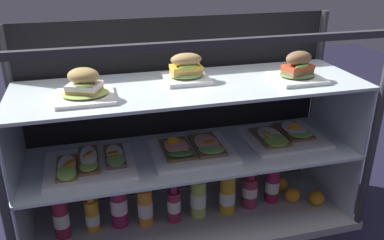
% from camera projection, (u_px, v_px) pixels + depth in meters
% --- Properties ---
extents(ground_plane, '(6.00, 6.00, 0.02)m').
position_uv_depth(ground_plane, '(192.00, 224.00, 1.83)').
color(ground_plane, black).
rests_on(ground_plane, ground).
extents(case_base_deck, '(1.42, 0.48, 0.04)m').
position_uv_depth(case_base_deck, '(192.00, 219.00, 1.82)').
color(case_base_deck, silver).
rests_on(case_base_deck, ground).
extents(case_frame, '(1.42, 0.48, 0.88)m').
position_uv_depth(case_frame, '(183.00, 113.00, 1.76)').
color(case_frame, '#333338').
rests_on(case_frame, ground).
extents(riser_lower_tier, '(1.36, 0.42, 0.31)m').
position_uv_depth(riser_lower_tier, '(192.00, 187.00, 1.75)').
color(riser_lower_tier, silver).
rests_on(riser_lower_tier, case_base_deck).
extents(shelf_lower_glass, '(1.38, 0.44, 0.01)m').
position_uv_depth(shelf_lower_glass, '(192.00, 154.00, 1.69)').
color(shelf_lower_glass, silver).
rests_on(shelf_lower_glass, riser_lower_tier).
extents(riser_upper_tier, '(1.36, 0.42, 0.29)m').
position_uv_depth(riser_upper_tier, '(192.00, 121.00, 1.63)').
color(riser_upper_tier, silver).
rests_on(riser_upper_tier, shelf_lower_glass).
extents(shelf_upper_glass, '(1.38, 0.44, 0.01)m').
position_uv_depth(shelf_upper_glass, '(192.00, 86.00, 1.57)').
color(shelf_upper_glass, silver).
rests_on(shelf_upper_glass, riser_upper_tier).
extents(plated_roll_sandwich_far_right, '(0.20, 0.20, 0.11)m').
position_uv_depth(plated_roll_sandwich_far_right, '(85.00, 88.00, 1.41)').
color(plated_roll_sandwich_far_right, white).
rests_on(plated_roll_sandwich_far_right, shelf_upper_glass).
extents(plated_roll_sandwich_mid_right, '(0.17, 0.17, 0.11)m').
position_uv_depth(plated_roll_sandwich_mid_right, '(186.00, 70.00, 1.59)').
color(plated_roll_sandwich_mid_right, white).
rests_on(plated_roll_sandwich_mid_right, shelf_upper_glass).
extents(plated_roll_sandwich_near_left_corner, '(0.19, 0.19, 0.12)m').
position_uv_depth(plated_roll_sandwich_near_left_corner, '(298.00, 70.00, 1.60)').
color(plated_roll_sandwich_near_left_corner, white).
rests_on(plated_roll_sandwich_near_left_corner, shelf_upper_glass).
extents(open_sandwich_tray_center, '(0.34, 0.29, 0.06)m').
position_uv_depth(open_sandwich_tray_center, '(90.00, 163.00, 1.57)').
color(open_sandwich_tray_center, white).
rests_on(open_sandwich_tray_center, shelf_lower_glass).
extents(open_sandwich_tray_near_left_corner, '(0.34, 0.29, 0.06)m').
position_uv_depth(open_sandwich_tray_near_left_corner, '(192.00, 149.00, 1.68)').
color(open_sandwich_tray_near_left_corner, white).
rests_on(open_sandwich_tray_near_left_corner, shelf_lower_glass).
extents(open_sandwich_tray_mid_left, '(0.34, 0.29, 0.06)m').
position_uv_depth(open_sandwich_tray_mid_left, '(283.00, 136.00, 1.80)').
color(open_sandwich_tray_mid_left, white).
rests_on(open_sandwich_tray_mid_left, shelf_lower_glass).
extents(juice_bottle_back_center, '(0.06, 0.06, 0.22)m').
position_uv_depth(juice_bottle_back_center, '(61.00, 217.00, 1.65)').
color(juice_bottle_back_center, maroon).
rests_on(juice_bottle_back_center, case_base_deck).
extents(juice_bottle_back_right, '(0.06, 0.06, 0.19)m').
position_uv_depth(juice_bottle_back_right, '(92.00, 214.00, 1.70)').
color(juice_bottle_back_right, gold).
rests_on(juice_bottle_back_right, case_base_deck).
extents(juice_bottle_near_post, '(0.07, 0.07, 0.25)m').
position_uv_depth(juice_bottle_near_post, '(119.00, 203.00, 1.71)').
color(juice_bottle_near_post, '#8F1E49').
rests_on(juice_bottle_near_post, case_base_deck).
extents(juice_bottle_front_second, '(0.07, 0.07, 0.23)m').
position_uv_depth(juice_bottle_front_second, '(145.00, 206.00, 1.72)').
color(juice_bottle_front_second, orange).
rests_on(juice_bottle_front_second, case_base_deck).
extents(juice_bottle_front_middle, '(0.06, 0.06, 0.21)m').
position_uv_depth(juice_bottle_front_middle, '(174.00, 204.00, 1.75)').
color(juice_bottle_front_middle, '#992742').
rests_on(juice_bottle_front_middle, case_base_deck).
extents(juice_bottle_tucked_behind, '(0.07, 0.07, 0.22)m').
position_uv_depth(juice_bottle_tucked_behind, '(198.00, 197.00, 1.78)').
color(juice_bottle_tucked_behind, '#B6D154').
rests_on(juice_bottle_tucked_behind, case_base_deck).
extents(juice_bottle_back_left, '(0.07, 0.07, 0.25)m').
position_uv_depth(juice_bottle_back_left, '(228.00, 192.00, 1.80)').
color(juice_bottle_back_left, gold).
rests_on(juice_bottle_back_left, case_base_deck).
extents(juice_bottle_front_right_end, '(0.07, 0.07, 0.20)m').
position_uv_depth(juice_bottle_front_right_end, '(250.00, 190.00, 1.85)').
color(juice_bottle_front_right_end, '#902D42').
rests_on(juice_bottle_front_right_end, case_base_deck).
extents(juice_bottle_front_left_end, '(0.07, 0.07, 0.23)m').
position_uv_depth(juice_bottle_front_left_end, '(272.00, 183.00, 1.88)').
color(juice_bottle_front_left_end, '#991C46').
rests_on(juice_bottle_front_left_end, case_base_deck).
extents(orange_fruit_beside_bottles, '(0.07, 0.07, 0.07)m').
position_uv_depth(orange_fruit_beside_bottles, '(317.00, 198.00, 1.88)').
color(orange_fruit_beside_bottles, orange).
rests_on(orange_fruit_beside_bottles, case_base_deck).
extents(orange_fruit_near_left_post, '(0.07, 0.07, 0.07)m').
position_uv_depth(orange_fruit_near_left_post, '(292.00, 195.00, 1.90)').
color(orange_fruit_near_left_post, orange).
rests_on(orange_fruit_near_left_post, case_base_deck).
extents(orange_fruit_rolled_forward, '(0.07, 0.07, 0.07)m').
position_uv_depth(orange_fruit_rolled_forward, '(280.00, 184.00, 1.99)').
color(orange_fruit_rolled_forward, orange).
rests_on(orange_fruit_rolled_forward, case_base_deck).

